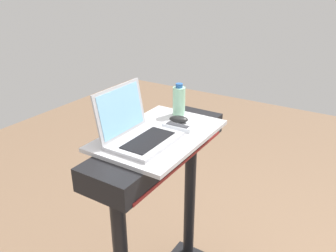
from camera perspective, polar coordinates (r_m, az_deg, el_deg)
desk_board at (r=1.68m, az=-1.45°, el=-1.51°), size 0.65×0.44×0.02m
laptop at (r=1.58m, az=-5.17°, el=-0.80°), size 0.32×0.28×0.25m
computer_mouse at (r=1.79m, az=1.80°, el=1.15°), size 0.09×0.11×0.03m
water_bottle at (r=1.87m, az=1.84°, el=4.25°), size 0.07×0.07×0.18m
tv_remote at (r=1.72m, az=1.59°, el=-0.15°), size 0.05×0.16×0.02m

